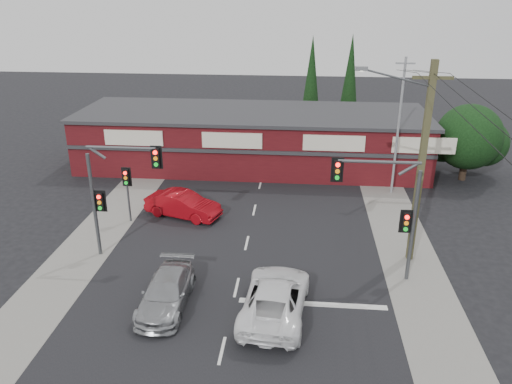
# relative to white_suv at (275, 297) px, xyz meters

# --- Properties ---
(ground) EXTENTS (120.00, 120.00, 0.00)m
(ground) POSITION_rel_white_suv_xyz_m (-1.89, 2.27, -0.77)
(ground) COLOR black
(ground) RESTS_ON ground
(road_strip) EXTENTS (14.00, 70.00, 0.01)m
(road_strip) POSITION_rel_white_suv_xyz_m (-1.89, 7.27, -0.77)
(road_strip) COLOR black
(road_strip) RESTS_ON ground
(verge_left) EXTENTS (3.00, 70.00, 0.02)m
(verge_left) POSITION_rel_white_suv_xyz_m (-10.39, 7.27, -0.76)
(verge_left) COLOR gray
(verge_left) RESTS_ON ground
(verge_right) EXTENTS (3.00, 70.00, 0.02)m
(verge_right) POSITION_rel_white_suv_xyz_m (6.61, 7.27, -0.76)
(verge_right) COLOR gray
(verge_right) RESTS_ON ground
(stop_line) EXTENTS (6.50, 0.35, 0.01)m
(stop_line) POSITION_rel_white_suv_xyz_m (1.61, 0.77, -0.76)
(stop_line) COLOR silver
(stop_line) RESTS_ON ground
(white_suv) EXTENTS (3.04, 5.77, 1.55)m
(white_suv) POSITION_rel_white_suv_xyz_m (0.00, 0.00, 0.00)
(white_suv) COLOR white
(white_suv) RESTS_ON ground
(silver_suv) EXTENTS (1.91, 4.69, 1.36)m
(silver_suv) POSITION_rel_white_suv_xyz_m (-4.74, 0.11, -0.09)
(silver_suv) COLOR #999B9E
(silver_suv) RESTS_ON ground
(red_sedan) EXTENTS (4.89, 2.97, 1.52)m
(red_sedan) POSITION_rel_white_suv_xyz_m (-6.11, 9.25, -0.01)
(red_sedan) COLOR #980911
(red_sedan) RESTS_ON ground
(lane_dashes) EXTENTS (0.12, 49.72, 0.01)m
(lane_dashes) POSITION_rel_white_suv_xyz_m (-1.89, 8.33, -0.76)
(lane_dashes) COLOR silver
(lane_dashes) RESTS_ON ground
(shop_building) EXTENTS (27.30, 8.40, 4.22)m
(shop_building) POSITION_rel_white_suv_xyz_m (-2.89, 19.25, 1.36)
(shop_building) COLOR #440D12
(shop_building) RESTS_ON ground
(tree_cluster) EXTENTS (5.90, 5.10, 5.50)m
(tree_cluster) POSITION_rel_white_suv_xyz_m (12.80, 17.71, 2.12)
(tree_cluster) COLOR #2D2116
(tree_cluster) RESTS_ON ground
(conifer_near) EXTENTS (1.80, 1.80, 9.25)m
(conifer_near) POSITION_rel_white_suv_xyz_m (1.61, 26.27, 4.70)
(conifer_near) COLOR #2D2116
(conifer_near) RESTS_ON ground
(conifer_far) EXTENTS (1.80, 1.80, 9.25)m
(conifer_far) POSITION_rel_white_suv_xyz_m (5.11, 28.27, 4.70)
(conifer_far) COLOR #2D2116
(conifer_far) RESTS_ON ground
(traffic_mast_left) EXTENTS (3.77, 0.27, 5.97)m
(traffic_mast_left) POSITION_rel_white_suv_xyz_m (-8.32, 4.27, 3.16)
(traffic_mast_left) COLOR #47494C
(traffic_mast_left) RESTS_ON ground
(traffic_mast_right) EXTENTS (3.96, 0.27, 5.97)m
(traffic_mast_right) POSITION_rel_white_suv_xyz_m (4.97, 3.27, 3.17)
(traffic_mast_right) COLOR #47494C
(traffic_mast_right) RESTS_ON ground
(pedestal_signal) EXTENTS (0.55, 0.27, 3.38)m
(pedestal_signal) POSITION_rel_white_suv_xyz_m (-9.09, 8.27, 1.63)
(pedestal_signal) COLOR #47494C
(pedestal_signal) RESTS_ON ground
(utility_pole) EXTENTS (4.38, 0.59, 10.00)m
(utility_pole) POSITION_rel_white_suv_xyz_m (6.47, 5.26, 4.62)
(utility_pole) COLOR brown
(utility_pole) RESTS_ON ground
(steel_pole) EXTENTS (1.20, 0.16, 9.00)m
(steel_pole) POSITION_rel_white_suv_xyz_m (7.11, 14.27, 3.93)
(steel_pole) COLOR gray
(steel_pole) RESTS_ON ground
(power_lines) EXTENTS (2.01, 29.00, 1.22)m
(power_lines) POSITION_rel_white_suv_xyz_m (6.58, -0.20, 8.27)
(power_lines) COLOR black
(power_lines) RESTS_ON ground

